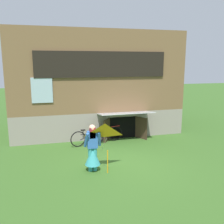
# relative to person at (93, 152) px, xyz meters

# --- Properties ---
(ground_plane) EXTENTS (60.00, 60.00, 0.00)m
(ground_plane) POSITION_rel_person_xyz_m (1.08, 0.35, -0.68)
(ground_plane) COLOR #386023
(log_house) EXTENTS (8.38, 5.51, 5.13)m
(log_house) POSITION_rel_person_xyz_m (1.08, 5.54, 1.89)
(log_house) COLOR gray
(log_house) RESTS_ON ground_plane
(person) EXTENTS (0.61, 0.52, 1.62)m
(person) POSITION_rel_person_xyz_m (0.00, 0.00, 0.00)
(person) COLOR teal
(person) RESTS_ON ground_plane
(kite) EXTENTS (1.03, 1.01, 1.66)m
(kite) POSITION_rel_person_xyz_m (0.31, -0.55, 0.65)
(kite) COLOR orange
(kite) RESTS_ON ground_plane
(bicycle_red) EXTENTS (1.61, 0.43, 0.75)m
(bicycle_red) POSITION_rel_person_xyz_m (1.16, 2.93, -0.32)
(bicycle_red) COLOR black
(bicycle_red) RESTS_ON ground_plane
(bicycle_black) EXTENTS (1.62, 0.39, 0.75)m
(bicycle_black) POSITION_rel_person_xyz_m (0.28, 2.69, -0.32)
(bicycle_black) COLOR black
(bicycle_black) RESTS_ON ground_plane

